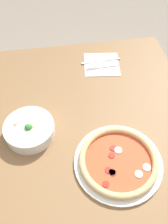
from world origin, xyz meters
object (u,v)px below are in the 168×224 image
knife (103,61)px  fork (103,67)px  bowl (29,129)px  pizza (118,161)px

knife → fork: bearing=79.6°
bowl → fork: 0.54m
pizza → knife: pizza is taller
pizza → bowl: bowl is taller
knife → pizza: bearing=82.1°
fork → bowl: bearing=40.7°
bowl → knife: size_ratio=0.98×
pizza → knife: (0.61, -0.06, -0.01)m
pizza → bowl: (0.19, 0.34, 0.02)m
pizza → fork: (0.56, -0.06, -0.01)m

